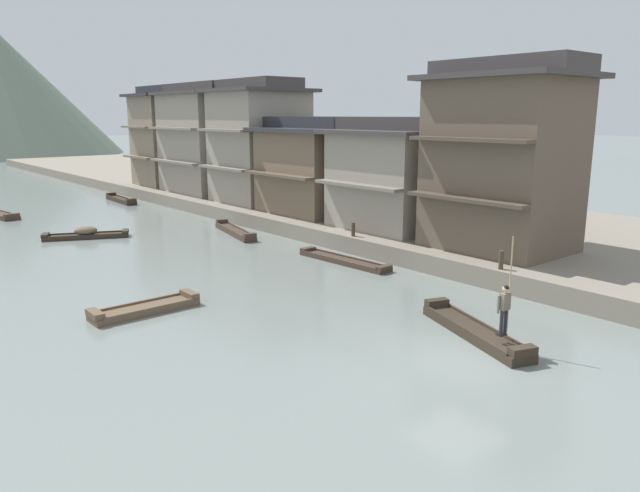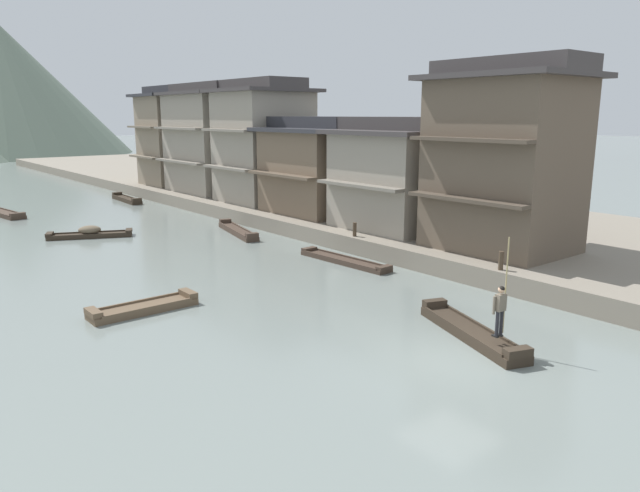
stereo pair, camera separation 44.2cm
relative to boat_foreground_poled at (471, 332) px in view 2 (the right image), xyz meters
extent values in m
plane|color=gray|center=(-2.03, -0.86, -0.18)|extent=(400.00, 400.00, 0.00)
cube|color=gray|center=(13.92, 29.14, 0.27)|extent=(18.00, 110.00, 0.90)
cube|color=#33281E|center=(0.00, 0.00, -0.03)|extent=(2.67, 5.14, 0.29)
cube|color=#33281E|center=(0.84, 2.27, 0.24)|extent=(0.92, 0.63, 0.26)
cube|color=#33281E|center=(-0.84, -2.27, 0.24)|extent=(0.92, 0.63, 0.26)
cube|color=#33281E|center=(-0.40, 0.15, 0.15)|extent=(1.69, 4.38, 0.08)
cube|color=#33281E|center=(0.40, -0.15, 0.15)|extent=(1.69, 4.38, 0.08)
cube|color=black|center=(-0.59, -1.31, 0.40)|extent=(0.13, 0.23, 0.05)
cylinder|color=#232328|center=(-0.60, -1.35, 0.82)|extent=(0.11, 0.11, 0.78)
cube|color=black|center=(-0.41, -1.34, 0.40)|extent=(0.13, 0.23, 0.05)
cylinder|color=#232328|center=(-0.42, -1.38, 0.82)|extent=(0.11, 0.11, 0.78)
cube|color=#665B4C|center=(-0.51, -1.37, 1.47)|extent=(0.34, 0.24, 0.52)
cylinder|color=#665B4C|center=(-0.71, -1.28, 1.40)|extent=(0.08, 0.08, 0.56)
cylinder|color=#665B4C|center=(-0.29, -1.33, 1.40)|extent=(0.08, 0.08, 0.56)
sphere|color=tan|center=(-0.51, -1.37, 1.87)|extent=(0.20, 0.20, 0.20)
sphere|color=black|center=(-0.51, -1.38, 1.89)|extent=(0.18, 0.18, 0.18)
cylinder|color=tan|center=(-0.20, -1.30, 1.92)|extent=(0.04, 0.04, 3.00)
cube|color=#33281E|center=(3.22, 37.77, -0.04)|extent=(1.06, 5.12, 0.28)
cube|color=#33281E|center=(3.32, 40.16, 0.23)|extent=(0.78, 0.39, 0.25)
cube|color=#33281E|center=(3.13, 35.38, 0.23)|extent=(0.78, 0.39, 0.25)
cube|color=#33281E|center=(2.83, 37.79, 0.14)|extent=(0.27, 4.59, 0.08)
cube|color=#33281E|center=(3.61, 37.76, 0.14)|extent=(0.27, 4.59, 0.08)
cube|color=#33281E|center=(-4.24, 24.42, -0.08)|extent=(4.75, 2.89, 0.20)
cube|color=#33281E|center=(-2.22, 23.51, 0.12)|extent=(0.71, 0.99, 0.18)
cube|color=#33281E|center=(-6.27, 25.34, 0.12)|extent=(0.71, 0.99, 0.18)
cube|color=#33281E|center=(-4.05, 24.85, 0.06)|extent=(3.91, 1.82, 0.08)
cube|color=#33281E|center=(-4.44, 24.00, 0.06)|extent=(3.91, 1.82, 0.08)
ellipsoid|color=brown|center=(-4.24, 24.42, 0.28)|extent=(1.55, 1.37, 0.51)
cube|color=#423328|center=(-6.45, 36.28, -0.06)|extent=(1.89, 5.31, 0.25)
cube|color=#423328|center=(-6.08, 33.86, 0.18)|extent=(1.04, 0.51, 0.22)
cube|color=#423328|center=(-5.94, 36.36, 0.11)|extent=(0.80, 4.66, 0.08)
cube|color=brown|center=(-7.30, 9.27, -0.06)|extent=(3.97, 1.12, 0.24)
cube|color=brown|center=(-5.47, 9.29, 0.17)|extent=(0.37, 0.98, 0.22)
cube|color=brown|center=(-9.13, 9.26, 0.17)|extent=(0.37, 0.98, 0.22)
cube|color=brown|center=(-7.30, 9.78, 0.10)|extent=(3.46, 0.11, 0.08)
cube|color=brown|center=(-7.29, 8.77, 0.10)|extent=(3.46, 0.11, 0.08)
cube|color=#423328|center=(3.40, 10.18, -0.09)|extent=(1.21, 5.60, 0.18)
cube|color=#423328|center=(3.26, 12.80, 0.08)|extent=(0.84, 0.40, 0.16)
cube|color=#423328|center=(3.54, 7.55, 0.08)|extent=(0.84, 0.40, 0.16)
cube|color=#423328|center=(2.99, 10.15, 0.04)|extent=(0.35, 5.05, 0.08)
cube|color=#423328|center=(3.82, 10.20, 0.04)|extent=(0.35, 5.05, 0.08)
cube|color=#423328|center=(3.17, 19.80, -0.05)|extent=(2.03, 5.53, 0.27)
cube|color=#423328|center=(3.76, 22.33, 0.21)|extent=(0.78, 0.51, 0.24)
cube|color=#423328|center=(2.58, 17.27, 0.21)|extent=(0.78, 0.51, 0.24)
cube|color=#423328|center=(2.82, 19.88, 0.13)|extent=(1.21, 4.88, 0.08)
cube|color=#423328|center=(3.52, 19.72, 0.13)|extent=(1.21, 4.88, 0.08)
cube|color=brown|center=(8.62, 4.98, 4.61)|extent=(4.82, 6.09, 7.80)
cube|color=#4D4135|center=(5.86, 4.98, 3.31)|extent=(0.70, 6.09, 0.16)
cube|color=#4D4135|center=(5.86, 4.98, 5.91)|extent=(0.70, 6.09, 0.16)
cube|color=#3D3838|center=(8.62, 4.98, 8.63)|extent=(5.72, 6.99, 0.24)
cube|color=#3D3838|center=(8.62, 4.98, 9.10)|extent=(2.89, 6.99, 0.70)
cube|color=gray|center=(9.01, 11.92, 3.31)|extent=(5.60, 6.07, 5.20)
cube|color=gray|center=(5.86, 11.92, 3.31)|extent=(0.70, 6.07, 0.16)
cube|color=#3D3838|center=(9.01, 11.92, 6.03)|extent=(6.50, 6.97, 0.24)
cube|color=#3D3838|center=(9.01, 11.92, 6.50)|extent=(3.36, 6.97, 0.70)
cube|color=#75604C|center=(8.91, 19.00, 3.31)|extent=(5.41, 6.32, 5.20)
cube|color=brown|center=(5.86, 19.00, 3.31)|extent=(0.70, 6.32, 0.16)
cube|color=#2D2D33|center=(8.91, 19.00, 6.03)|extent=(6.31, 7.22, 0.24)
cube|color=#2D2D33|center=(8.91, 19.00, 6.50)|extent=(3.25, 7.22, 0.70)
cube|color=gray|center=(8.95, 25.49, 4.61)|extent=(5.48, 5.77, 7.80)
cube|color=gray|center=(5.86, 25.49, 3.31)|extent=(0.70, 5.77, 0.16)
cube|color=gray|center=(5.86, 25.49, 5.91)|extent=(0.70, 5.77, 0.16)
cube|color=#3D3838|center=(8.95, 25.49, 8.63)|extent=(6.38, 6.67, 0.24)
cube|color=#3D3838|center=(8.95, 25.49, 9.10)|extent=(3.29, 6.67, 0.70)
cube|color=gray|center=(8.69, 33.01, 4.61)|extent=(4.97, 7.32, 7.80)
cube|color=gray|center=(5.86, 33.01, 3.31)|extent=(0.70, 7.32, 0.16)
cube|color=gray|center=(5.86, 33.01, 5.91)|extent=(0.70, 7.32, 0.16)
cube|color=#3D3838|center=(8.69, 33.01, 8.63)|extent=(5.87, 8.22, 0.24)
cube|color=#3D3838|center=(8.69, 33.01, 9.10)|extent=(2.98, 8.22, 0.70)
cube|color=gray|center=(8.92, 39.88, 4.61)|extent=(5.42, 5.10, 7.80)
cube|color=#6E6151|center=(5.86, 39.88, 3.31)|extent=(0.70, 5.10, 0.16)
cube|color=#6E6151|center=(5.86, 39.88, 5.91)|extent=(0.70, 5.10, 0.16)
cube|color=#2D2D33|center=(8.92, 39.88, 8.63)|extent=(6.32, 6.00, 0.24)
cube|color=#2D2D33|center=(8.92, 39.88, 9.10)|extent=(3.25, 6.00, 0.70)
cylinder|color=#473828|center=(5.27, 2.56, 1.11)|extent=(0.20, 0.20, 0.78)
cylinder|color=#473828|center=(5.27, 11.49, 1.08)|extent=(0.20, 0.20, 0.73)
cone|color=#5B6B5B|center=(9.78, 112.69, 11.78)|extent=(44.66, 44.66, 23.92)
camera|label=1|loc=(-15.80, -10.94, 6.97)|focal=33.45mm
camera|label=2|loc=(-15.46, -11.22, 6.97)|focal=33.45mm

